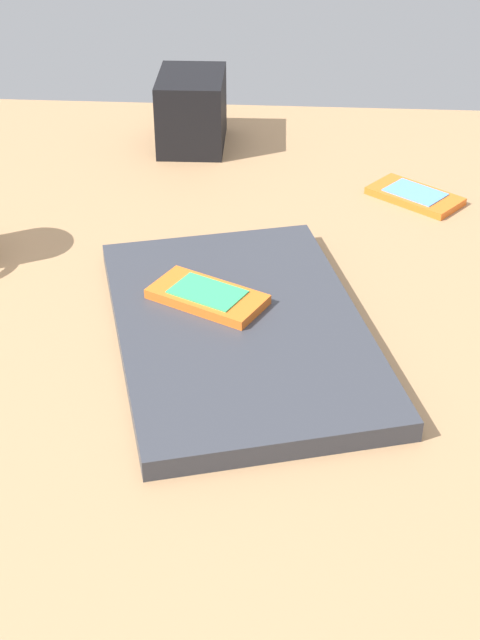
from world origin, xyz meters
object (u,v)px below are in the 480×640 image
object	(u,v)px
cell_phone_on_desk	(415,196)
desk_organizer	(192,111)
cell_phone_on_laptop	(207,296)
laptop_closed	(240,330)

from	to	relation	value
cell_phone_on_desk	desk_organizer	xyz separation A→B (cm)	(-14.44, -27.40, 4.15)
cell_phone_on_laptop	cell_phone_on_desk	xyz separation A→B (cm)	(-26.48, 21.42, -1.91)
cell_phone_on_desk	desk_organizer	distance (cm)	31.25
cell_phone_on_desk	desk_organizer	world-z (taller)	desk_organizer
cell_phone_on_desk	laptop_closed	bearing A→B (deg)	-31.58
laptop_closed	cell_phone_on_laptop	world-z (taller)	cell_phone_on_laptop
cell_phone_on_desk	cell_phone_on_laptop	bearing A→B (deg)	-38.97
cell_phone_on_laptop	cell_phone_on_desk	distance (cm)	34.12
laptop_closed	cell_phone_on_desk	bearing A→B (deg)	132.52
cell_phone_on_laptop	cell_phone_on_desk	size ratio (longest dim) A/B	1.01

